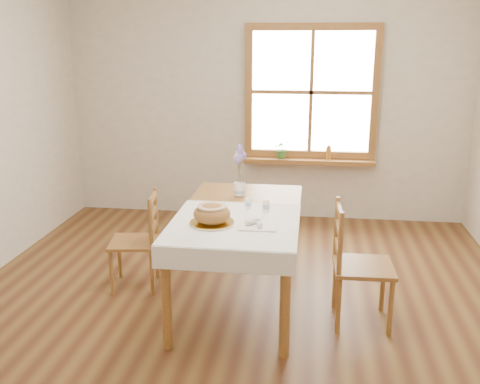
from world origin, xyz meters
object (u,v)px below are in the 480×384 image
object	(u,v)px
chair_left	(134,241)
chair_right	(364,265)
bread_plate	(212,223)
dining_table	(240,221)
flower_vase	(239,190)

from	to	relation	value
chair_left	chair_right	bearing A→B (deg)	70.48
bread_plate	chair_left	bearing A→B (deg)	146.66
dining_table	bread_plate	distance (m)	0.40
chair_right	bread_plate	bearing A→B (deg)	96.09
chair_right	chair_left	bearing A→B (deg)	77.42
chair_left	bread_plate	world-z (taller)	chair_left
chair_left	chair_right	size ratio (longest dim) A/B	0.91
chair_right	flower_vase	bearing A→B (deg)	56.49
dining_table	chair_left	bearing A→B (deg)	170.97
bread_plate	flower_vase	world-z (taller)	flower_vase
chair_right	bread_plate	distance (m)	1.13
chair_left	chair_right	xyz separation A→B (m)	(1.83, -0.35, 0.04)
chair_left	bread_plate	size ratio (longest dim) A/B	2.68
chair_right	bread_plate	size ratio (longest dim) A/B	2.95
chair_left	flower_vase	world-z (taller)	flower_vase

